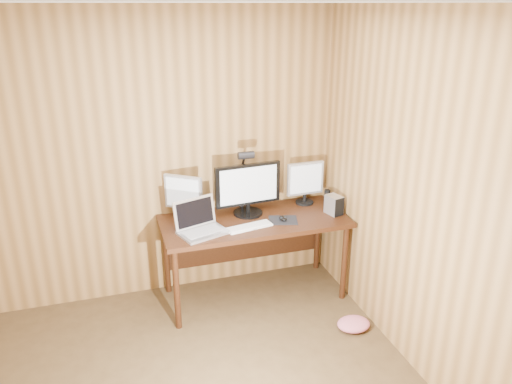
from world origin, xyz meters
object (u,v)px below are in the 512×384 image
monitor_center (248,188)px  monitor_left (183,196)px  monitor_right (305,182)px  mouse (283,218)px  laptop (199,224)px  desk_lamp (244,171)px  desk (252,229)px  keyboard (249,227)px  speaker (327,197)px  hard_drive (334,205)px  phone (253,227)px

monitor_center → monitor_left: monitor_center is taller
monitor_left → monitor_right: 1.13m
monitor_left → mouse: 0.87m
laptop → desk_lamp: 0.64m
desk → monitor_center: 0.37m
keyboard → mouse: size_ratio=3.86×
speaker → desk: bearing=-174.4°
laptop → speaker: size_ratio=3.31×
desk → speaker: bearing=5.6°
mouse → speaker: size_ratio=0.78×
monitor_center → hard_drive: (0.72, -0.22, -0.16)m
monitor_center → speaker: monitor_center is taller
monitor_left → speaker: (1.32, -0.06, -0.14)m
monitor_left → desk: bearing=23.2°
monitor_left → phone: monitor_left is taller
monitor_right → phone: monitor_right is taller
hard_drive → monitor_center: bearing=148.4°
mouse → hard_drive: bearing=11.9°
keyboard → hard_drive: (0.80, 0.06, 0.07)m
phone → desk_lamp: size_ratio=0.17×
desk → speaker: (0.75, 0.07, 0.19)m
phone → hard_drive: bearing=11.8°
desk → monitor_left: monitor_left is taller
keyboard → speaker: bearing=9.0°
monitor_left → laptop: (0.07, -0.30, -0.14)m
monitor_center → speaker: (0.77, 0.02, -0.17)m
laptop → keyboard: laptop is taller
monitor_left → laptop: bearing=-40.6°
laptop → hard_drive: laptop is taller
keyboard → hard_drive: size_ratio=2.32×
desk → monitor_right: bearing=14.2°
phone → keyboard: bearing=173.1°
monitor_right → speaker: bearing=-21.1°
hard_drive → phone: bearing=170.4°
monitor_left → monitor_center: bearing=28.4°
speaker → hard_drive: bearing=-100.6°
desk → monitor_left: 0.67m
mouse → hard_drive: 0.48m
hard_drive → phone: (-0.77, -0.07, -0.08)m
monitor_right → monitor_left: bearing=178.1°
mouse → phone: mouse is taller
laptop → phone: 0.45m
monitor_center → phone: 0.37m
keyboard → phone: bearing=-24.3°
mouse → desk_lamp: size_ratio=0.17×
desk → mouse: (0.23, -0.17, 0.14)m
monitor_left → hard_drive: (1.28, -0.30, -0.12)m
monitor_center → desk_lamp: (-0.01, 0.08, 0.13)m
monitor_center → keyboard: 0.37m
mouse → phone: size_ratio=1.00×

